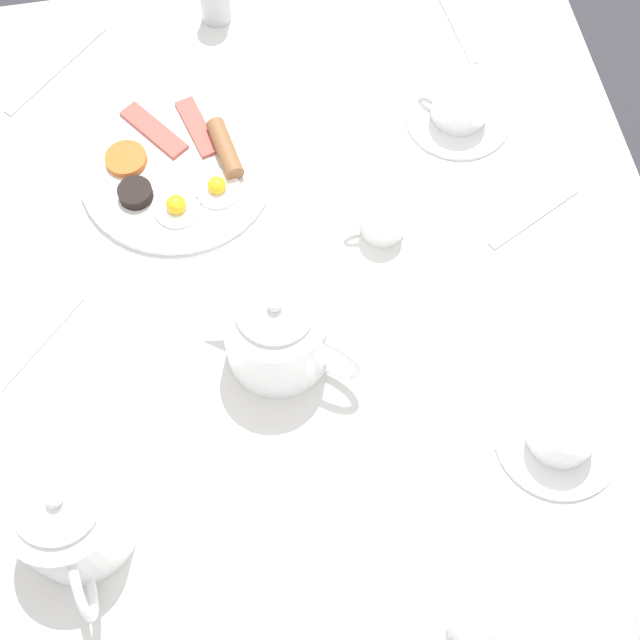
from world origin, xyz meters
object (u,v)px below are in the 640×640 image
object	(u,v)px
breakfast_plate	(178,169)
knife_by_plate	(56,69)
teapot_far	(71,518)
fork_by_plate	(33,348)
teacup_with_saucer_left	(460,104)
fork_spare	(454,20)
teapot_near	(278,332)
spoon_for_tea	(534,216)
teacup_with_saucer_right	(563,431)
creamer_jug	(383,219)
salt_grinder	(467,636)

from	to	relation	value
breakfast_plate	knife_by_plate	distance (m)	0.26
teapot_far	fork_by_plate	size ratio (longest dim) A/B	1.62
teacup_with_saucer_left	fork_spare	world-z (taller)	teacup_with_saucer_left
knife_by_plate	teapot_near	bearing A→B (deg)	116.61
spoon_for_tea	fork_spare	bearing A→B (deg)	-86.71
teacup_with_saucer_right	spoon_for_tea	xyz separation A→B (m)	(-0.06, -0.30, -0.03)
breakfast_plate	fork_by_plate	distance (m)	0.30
creamer_jug	fork_by_plate	world-z (taller)	creamer_jug
breakfast_plate	salt_grinder	distance (m)	0.69
teacup_with_saucer_right	breakfast_plate	bearing A→B (deg)	-48.93
teapot_far	knife_by_plate	distance (m)	0.67
breakfast_plate	teapot_near	distance (m)	0.30
salt_grinder	fork_by_plate	size ratio (longest dim) A/B	0.73
teacup_with_saucer_left	spoon_for_tea	bearing A→B (deg)	108.31
teapot_far	creamer_jug	bearing A→B (deg)	-58.31
fork_by_plate	teacup_with_saucer_right	bearing A→B (deg)	159.42
teapot_far	creamer_jug	distance (m)	0.52
creamer_jug	fork_spare	world-z (taller)	creamer_jug
knife_by_plate	fork_spare	world-z (taller)	same
breakfast_plate	salt_grinder	bearing A→B (deg)	109.25
teacup_with_saucer_right	knife_by_plate	world-z (taller)	teacup_with_saucer_right
teacup_with_saucer_right	spoon_for_tea	size ratio (longest dim) A/B	1.06
breakfast_plate	creamer_jug	bearing A→B (deg)	151.50
breakfast_plate	teapot_near	size ratio (longest dim) A/B	1.44
teacup_with_saucer_right	fork_spare	size ratio (longest dim) A/B	0.85
salt_grinder	knife_by_plate	world-z (taller)	salt_grinder
teapot_near	creamer_jug	world-z (taller)	teapot_near
breakfast_plate	teapot_near	xyz separation A→B (m)	(-0.09, 0.28, 0.05)
teacup_with_saucer_right	fork_by_plate	world-z (taller)	teacup_with_saucer_right
creamer_jug	knife_by_plate	world-z (taller)	creamer_jug
teapot_far	fork_spare	size ratio (longest dim) A/B	1.25
fork_spare	breakfast_plate	bearing A→B (deg)	24.87
creamer_jug	fork_spare	size ratio (longest dim) A/B	0.45
creamer_jug	knife_by_plate	bearing A→B (deg)	-40.49
creamer_jug	salt_grinder	distance (m)	0.51
teacup_with_saucer_left	spoon_for_tea	world-z (taller)	teacup_with_saucer_left
creamer_jug	teacup_with_saucer_left	bearing A→B (deg)	-131.52
fork_by_plate	salt_grinder	bearing A→B (deg)	135.60
spoon_for_tea	teapot_far	bearing A→B (deg)	26.77
breakfast_plate	teapot_far	xyz separation A→B (m)	(0.16, 0.46, 0.05)
salt_grinder	spoon_for_tea	world-z (taller)	salt_grinder
teacup_with_saucer_left	spoon_for_tea	distance (m)	0.19
fork_by_plate	knife_by_plate	bearing A→B (deg)	-96.49
breakfast_plate	teacup_with_saucer_left	world-z (taller)	teacup_with_saucer_left
salt_grinder	fork_spare	world-z (taller)	salt_grinder
breakfast_plate	spoon_for_tea	world-z (taller)	breakfast_plate
knife_by_plate	breakfast_plate	bearing A→B (deg)	126.37
teapot_near	fork_by_plate	size ratio (longest dim) A/B	1.35
salt_grinder	teapot_far	bearing A→B (deg)	-26.22
teacup_with_saucer_right	creamer_jug	distance (m)	0.35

